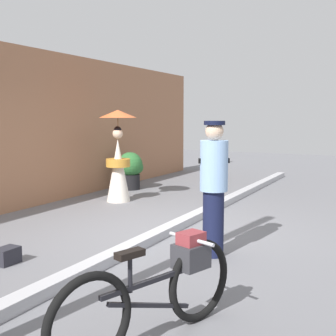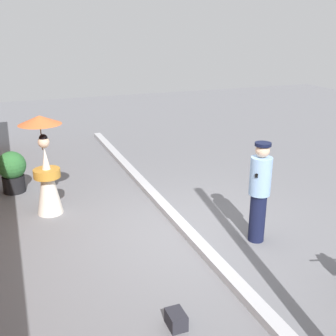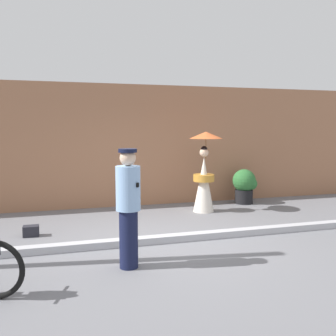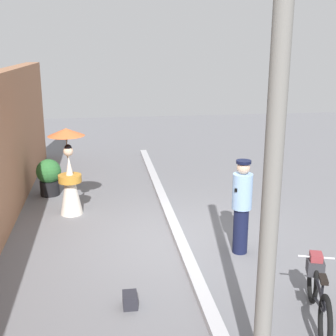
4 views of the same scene
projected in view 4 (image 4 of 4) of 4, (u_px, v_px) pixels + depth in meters
The scene contains 8 objects.
ground_plane at pixel (178, 240), 8.36m from camera, with size 30.00×30.00×0.00m, color slate.
sidewalk_curb at pixel (179, 237), 8.35m from camera, with size 14.00×0.20×0.12m, color #B2B2B7.
bicycle_near_officer at pixel (318, 291), 5.84m from camera, with size 1.71×0.68×0.79m.
person_officer at pixel (242, 204), 7.64m from camera, with size 0.34×0.34×1.67m.
person_with_parasol at pixel (69, 173), 9.44m from camera, with size 0.77×0.77×1.86m.
potted_plant_by_door at pixel (49, 175), 10.77m from camera, with size 0.61×0.59×0.89m.
backpack_on_pavement at pixel (130, 300), 6.21m from camera, with size 0.27×0.20×0.19m.
utility_pole at pixel (273, 169), 4.20m from camera, with size 0.18×0.18×4.80m, color slate.
Camera 4 is at (-7.59, 1.33, 3.52)m, focal length 47.78 mm.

